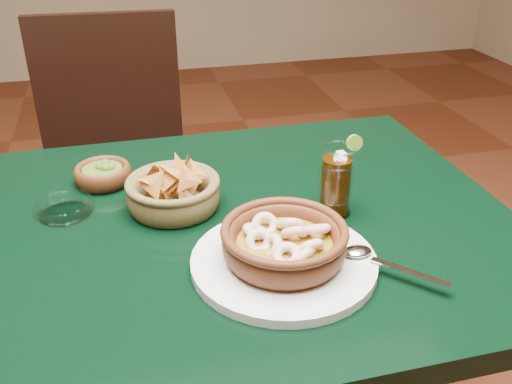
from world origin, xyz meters
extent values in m
cube|color=black|center=(0.00, 0.00, 0.73)|extent=(1.20, 0.80, 0.04)
cylinder|color=black|center=(0.54, 0.34, 0.35)|extent=(0.06, 0.06, 0.71)
cube|color=black|center=(-0.10, 0.64, 0.47)|extent=(0.46, 0.46, 0.04)
cylinder|color=black|center=(-0.30, 0.46, 0.24)|extent=(0.04, 0.04, 0.47)
cylinder|color=black|center=(0.08, 0.44, 0.24)|extent=(0.04, 0.04, 0.47)
cylinder|color=black|center=(-0.28, 0.84, 0.24)|extent=(0.04, 0.04, 0.47)
cylinder|color=black|center=(0.10, 0.82, 0.24)|extent=(0.04, 0.04, 0.47)
cube|color=black|center=(-0.09, 0.84, 0.72)|extent=(0.42, 0.05, 0.46)
cylinder|color=silver|center=(0.15, -0.16, 0.76)|extent=(0.29, 0.29, 0.02)
cylinder|color=#482210|center=(0.15, -0.16, 0.77)|extent=(0.17, 0.17, 0.01)
torus|color=#482210|center=(0.15, -0.16, 0.79)|extent=(0.21, 0.21, 0.04)
torus|color=#482210|center=(0.15, -0.16, 0.82)|extent=(0.19, 0.19, 0.01)
cylinder|color=brown|center=(0.15, -0.16, 0.79)|extent=(0.15, 0.15, 0.01)
torus|color=beige|center=(0.20, -0.15, 0.81)|extent=(0.06, 0.06, 0.04)
torus|color=beige|center=(0.17, -0.15, 0.80)|extent=(0.06, 0.05, 0.05)
torus|color=beige|center=(0.17, -0.13, 0.81)|extent=(0.05, 0.05, 0.05)
torus|color=beige|center=(0.13, -0.11, 0.80)|extent=(0.06, 0.05, 0.05)
torus|color=beige|center=(0.11, -0.12, 0.80)|extent=(0.06, 0.05, 0.03)
torus|color=beige|center=(0.11, -0.15, 0.80)|extent=(0.06, 0.05, 0.05)
torus|color=beige|center=(0.13, -0.17, 0.80)|extent=(0.04, 0.05, 0.05)
torus|color=beige|center=(0.14, -0.20, 0.80)|extent=(0.06, 0.06, 0.04)
torus|color=beige|center=(0.16, -0.21, 0.80)|extent=(0.06, 0.05, 0.05)
torus|color=beige|center=(0.18, -0.19, 0.80)|extent=(0.05, 0.04, 0.05)
cube|color=silver|center=(0.32, -0.24, 0.77)|extent=(0.09, 0.10, 0.00)
ellipsoid|color=silver|center=(0.26, -0.18, 0.77)|extent=(0.05, 0.03, 0.01)
cylinder|color=brown|center=(0.01, 0.07, 0.75)|extent=(0.14, 0.14, 0.01)
torus|color=brown|center=(0.01, 0.07, 0.78)|extent=(0.20, 0.20, 0.06)
torus|color=brown|center=(0.01, 0.07, 0.80)|extent=(0.17, 0.17, 0.01)
cone|color=#C1762C|center=(0.02, 0.06, 0.80)|extent=(0.03, 0.08, 0.08)
cone|color=#C1762C|center=(0.01, 0.08, 0.79)|extent=(0.07, 0.03, 0.07)
cone|color=#C1762C|center=(0.00, 0.06, 0.79)|extent=(0.07, 0.06, 0.09)
cone|color=#C1762C|center=(0.03, 0.09, 0.82)|extent=(0.04, 0.08, 0.07)
cone|color=#C1762C|center=(0.01, 0.07, 0.79)|extent=(0.04, 0.08, 0.08)
cone|color=#C1762C|center=(0.00, 0.06, 0.82)|extent=(0.08, 0.06, 0.07)
cone|color=#C1762C|center=(-0.03, 0.07, 0.78)|extent=(0.07, 0.03, 0.06)
cone|color=#C1762C|center=(0.01, 0.07, 0.79)|extent=(0.07, 0.03, 0.07)
cone|color=#C1762C|center=(-0.03, 0.04, 0.82)|extent=(0.09, 0.04, 0.08)
cone|color=#C1762C|center=(0.03, 0.04, 0.82)|extent=(0.06, 0.07, 0.08)
cone|color=#C1762C|center=(0.01, 0.07, 0.81)|extent=(0.07, 0.05, 0.07)
cone|color=#C1762C|center=(0.02, 0.08, 0.79)|extent=(0.07, 0.08, 0.05)
cone|color=#C1762C|center=(0.01, 0.07, 0.81)|extent=(0.06, 0.06, 0.08)
cone|color=#C1762C|center=(-0.01, 0.10, 0.81)|extent=(0.07, 0.05, 0.06)
cone|color=#C1762C|center=(0.00, 0.11, 0.79)|extent=(0.06, 0.09, 0.06)
cone|color=#C1762C|center=(0.03, 0.09, 0.82)|extent=(0.06, 0.07, 0.07)
cone|color=#C1762C|center=(0.04, 0.08, 0.78)|extent=(0.08, 0.06, 0.06)
cone|color=#C1762C|center=(0.03, 0.04, 0.78)|extent=(0.07, 0.08, 0.05)
cone|color=#C1762C|center=(-0.03, 0.06, 0.78)|extent=(0.07, 0.03, 0.07)
cone|color=#C1762C|center=(-0.01, 0.06, 0.78)|extent=(0.02, 0.09, 0.09)
cone|color=#C1762C|center=(0.05, 0.07, 0.81)|extent=(0.06, 0.07, 0.07)
cone|color=#C1762C|center=(-0.01, 0.09, 0.80)|extent=(0.04, 0.08, 0.08)
cone|color=#C1762C|center=(0.02, 0.11, 0.80)|extent=(0.07, 0.05, 0.06)
cone|color=#C1762C|center=(-0.03, 0.05, 0.82)|extent=(0.07, 0.08, 0.04)
cylinder|color=#482210|center=(-0.11, 0.20, 0.75)|extent=(0.09, 0.09, 0.01)
torus|color=#482210|center=(-0.11, 0.20, 0.77)|extent=(0.13, 0.13, 0.04)
cylinder|color=#344E15|center=(-0.11, 0.20, 0.78)|extent=(0.08, 0.08, 0.01)
sphere|color=#344E15|center=(-0.12, 0.20, 0.78)|extent=(0.02, 0.02, 0.02)
sphere|color=#344E15|center=(-0.11, 0.19, 0.78)|extent=(0.02, 0.02, 0.02)
sphere|color=#344E15|center=(-0.11, 0.20, 0.78)|extent=(0.02, 0.02, 0.02)
sphere|color=#344E15|center=(-0.10, 0.19, 0.78)|extent=(0.02, 0.02, 0.02)
sphere|color=#344E15|center=(-0.11, 0.21, 0.78)|extent=(0.02, 0.02, 0.02)
cylinder|color=white|center=(0.28, -0.02, 0.75)|extent=(0.06, 0.06, 0.01)
torus|color=white|center=(0.28, -0.02, 0.81)|extent=(0.13, 0.13, 0.07)
cylinder|color=black|center=(0.28, -0.02, 0.80)|extent=(0.05, 0.05, 0.10)
cube|color=silver|center=(0.28, -0.03, 0.85)|extent=(0.02, 0.02, 0.02)
cube|color=silver|center=(0.29, -0.01, 0.86)|extent=(0.02, 0.02, 0.02)
cube|color=silver|center=(0.28, -0.03, 0.85)|extent=(0.03, 0.02, 0.02)
cube|color=silver|center=(0.29, -0.03, 0.85)|extent=(0.02, 0.02, 0.02)
cube|color=silver|center=(0.29, -0.03, 0.84)|extent=(0.02, 0.02, 0.02)
cube|color=silver|center=(0.28, -0.03, 0.84)|extent=(0.02, 0.02, 0.02)
torus|color=white|center=(0.28, -0.02, 0.88)|extent=(0.06, 0.06, 0.00)
cylinder|color=olive|center=(0.31, -0.02, 0.88)|extent=(0.03, 0.01, 0.03)
cylinder|color=white|center=(-0.18, 0.09, 0.75)|extent=(0.09, 0.09, 0.01)
torus|color=white|center=(-0.18, 0.09, 0.76)|extent=(0.11, 0.11, 0.03)
camera|label=1|loc=(-0.07, -0.84, 1.27)|focal=40.00mm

